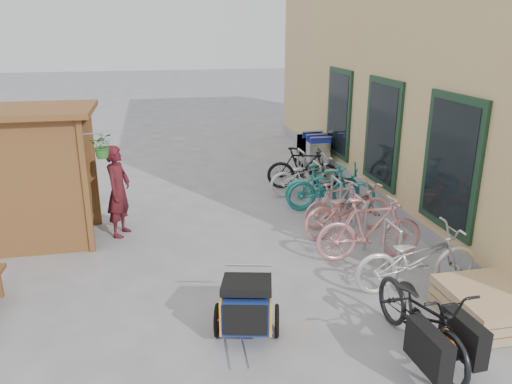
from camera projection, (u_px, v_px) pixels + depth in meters
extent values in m
plane|color=#9A9A9D|center=(243.00, 290.00, 7.32)|extent=(80.00, 80.00, 0.00)
cube|color=tan|center=(481.00, 35.00, 11.65)|extent=(6.00, 13.00, 7.00)
cube|color=#9A9A9D|center=(355.00, 179.00, 12.14)|extent=(0.18, 13.00, 0.30)
cube|color=#15311E|center=(451.00, 164.00, 7.95)|extent=(0.06, 1.50, 2.20)
cube|color=black|center=(449.00, 164.00, 7.94)|extent=(0.02, 1.25, 1.95)
cube|color=#15311E|center=(382.00, 133.00, 10.27)|extent=(0.06, 1.50, 2.20)
cube|color=black|center=(381.00, 133.00, 10.27)|extent=(0.02, 1.25, 1.95)
cube|color=#15311E|center=(339.00, 113.00, 12.59)|extent=(0.06, 1.50, 2.20)
cube|color=black|center=(338.00, 113.00, 12.59)|extent=(0.02, 1.25, 1.95)
cube|color=brown|center=(86.00, 188.00, 8.23)|extent=(0.09, 0.09, 2.30)
cube|color=brown|center=(94.00, 167.00, 9.44)|extent=(0.09, 0.09, 2.30)
cube|color=brown|center=(28.00, 191.00, 8.09)|extent=(1.80, 0.05, 2.30)
cube|color=brown|center=(43.00, 170.00, 9.24)|extent=(1.80, 0.05, 2.30)
cube|color=brown|center=(26.00, 111.00, 8.29)|extent=(2.15, 1.65, 0.10)
cube|color=brown|center=(26.00, 194.00, 8.70)|extent=(1.30, 1.15, 0.04)
cube|color=brown|center=(21.00, 161.00, 8.51)|extent=(1.30, 1.15, 0.04)
cylinder|color=#A5A8AD|center=(92.00, 134.00, 7.98)|extent=(0.36, 0.02, 0.02)
imported|color=#2C6D26|center=(103.00, 145.00, 8.08)|extent=(0.38, 0.33, 0.42)
cylinder|color=#A5A8AD|center=(399.00, 258.00, 7.40)|extent=(0.05, 0.05, 0.84)
cylinder|color=#A5A8AD|center=(384.00, 244.00, 7.86)|extent=(0.05, 0.05, 0.84)
cylinder|color=#A5A8AD|center=(393.00, 225.00, 7.50)|extent=(0.05, 0.50, 0.05)
cylinder|color=#A5A8AD|center=(366.00, 227.00, 8.51)|extent=(0.05, 0.05, 0.84)
cylinder|color=#A5A8AD|center=(354.00, 217.00, 8.98)|extent=(0.05, 0.05, 0.84)
cylinder|color=#A5A8AD|center=(361.00, 199.00, 8.61)|extent=(0.05, 0.50, 0.05)
cylinder|color=#A5A8AD|center=(340.00, 204.00, 9.63)|extent=(0.05, 0.05, 0.84)
cylinder|color=#A5A8AD|center=(331.00, 196.00, 10.09)|extent=(0.05, 0.05, 0.84)
cylinder|color=#A5A8AD|center=(337.00, 180.00, 9.73)|extent=(0.05, 0.50, 0.05)
cylinder|color=#A5A8AD|center=(320.00, 186.00, 10.74)|extent=(0.05, 0.05, 0.84)
cylinder|color=#A5A8AD|center=(313.00, 179.00, 11.21)|extent=(0.05, 0.05, 0.84)
cylinder|color=#A5A8AD|center=(317.00, 164.00, 10.84)|extent=(0.05, 0.50, 0.05)
cylinder|color=#A5A8AD|center=(304.00, 171.00, 11.86)|extent=(0.05, 0.05, 0.84)
cylinder|color=#A5A8AD|center=(298.00, 165.00, 12.32)|extent=(0.05, 0.05, 0.84)
cylinder|color=#A5A8AD|center=(301.00, 151.00, 11.96)|extent=(0.05, 0.50, 0.05)
cube|color=tan|center=(486.00, 314.00, 6.57)|extent=(1.00, 1.20, 0.12)
cube|color=tan|center=(488.00, 305.00, 6.53)|extent=(1.00, 1.20, 0.12)
cube|color=tan|center=(489.00, 296.00, 6.49)|extent=(1.00, 1.20, 0.12)
cube|color=silver|center=(315.00, 149.00, 13.16)|extent=(0.55, 0.85, 0.52)
cube|color=#18249C|center=(321.00, 140.00, 12.66)|extent=(0.55, 0.04, 0.18)
cylinder|color=silver|center=(321.00, 137.00, 12.61)|extent=(0.58, 0.04, 0.04)
cylinder|color=black|center=(310.00, 173.00, 12.97)|extent=(0.04, 0.12, 0.12)
cube|color=silver|center=(311.00, 146.00, 13.49)|extent=(0.55, 0.85, 0.52)
cube|color=#18249C|center=(316.00, 137.00, 12.98)|extent=(0.55, 0.04, 0.18)
cylinder|color=silver|center=(317.00, 135.00, 12.93)|extent=(0.58, 0.04, 0.04)
cylinder|color=black|center=(306.00, 169.00, 13.29)|extent=(0.04, 0.12, 0.12)
cube|color=silver|center=(307.00, 144.00, 13.81)|extent=(0.55, 0.85, 0.52)
cube|color=#18249C|center=(312.00, 134.00, 13.30)|extent=(0.55, 0.04, 0.18)
cylinder|color=silver|center=(313.00, 132.00, 13.25)|extent=(0.58, 0.04, 0.04)
cylinder|color=black|center=(303.00, 166.00, 13.62)|extent=(0.04, 0.12, 0.12)
cube|color=navy|center=(247.00, 305.00, 6.14)|extent=(0.70, 0.84, 0.43)
cube|color=orange|center=(223.00, 304.00, 6.15)|extent=(0.19, 0.72, 0.43)
cube|color=orange|center=(271.00, 305.00, 6.14)|extent=(0.19, 0.72, 0.43)
cube|color=black|center=(245.00, 320.00, 5.77)|extent=(0.51, 0.14, 0.39)
cube|color=black|center=(247.00, 284.00, 6.10)|extent=(0.75, 0.82, 0.21)
torus|color=black|center=(217.00, 320.00, 6.22)|extent=(0.14, 0.42, 0.42)
torus|color=black|center=(277.00, 321.00, 6.20)|extent=(0.14, 0.42, 0.42)
cylinder|color=#B7B7BC|center=(245.00, 351.00, 5.62)|extent=(0.17, 0.61, 0.03)
cylinder|color=#B7B7BC|center=(248.00, 265.00, 6.42)|extent=(0.58, 0.16, 0.03)
imported|color=black|center=(421.00, 314.00, 5.80)|extent=(0.75, 1.91, 0.99)
cube|color=black|center=(428.00, 349.00, 5.25)|extent=(0.21, 0.66, 0.45)
cube|color=black|center=(464.00, 336.00, 5.46)|extent=(0.21, 0.66, 0.45)
cube|color=#DC5814|center=(447.00, 339.00, 5.34)|extent=(0.13, 0.19, 0.12)
imported|color=maroon|center=(118.00, 191.00, 9.03)|extent=(0.60, 0.72, 1.69)
imported|color=silver|center=(417.00, 258.00, 7.21)|extent=(1.88, 0.67, 0.99)
imported|color=pink|center=(370.00, 229.00, 8.13)|extent=(1.83, 0.60, 1.09)
imported|color=pink|center=(348.00, 209.00, 9.17)|extent=(1.96, 1.11, 0.98)
imported|color=pink|center=(337.00, 204.00, 9.57)|extent=(1.54, 0.81, 0.89)
imported|color=teal|center=(330.00, 187.00, 10.39)|extent=(1.99, 1.21, 0.99)
imported|color=teal|center=(324.00, 186.00, 10.45)|extent=(1.69, 0.58, 1.00)
imported|color=silver|center=(307.00, 176.00, 11.33)|extent=(1.76, 0.67, 0.91)
imported|color=black|center=(303.00, 168.00, 11.73)|extent=(1.75, 0.94, 1.01)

